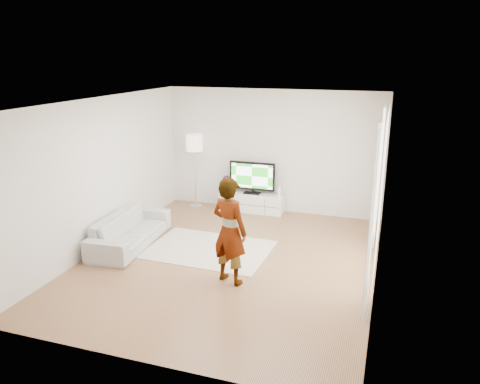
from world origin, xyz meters
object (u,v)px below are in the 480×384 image
(sofa, at_px, (130,230))
(rug, at_px, (209,249))
(television, at_px, (252,177))
(media_console, at_px, (252,202))
(player, at_px, (230,231))
(floor_lamp, at_px, (194,146))

(sofa, bearing_deg, rug, -84.57)
(television, bearing_deg, media_console, -90.00)
(rug, relative_size, player, 1.30)
(player, relative_size, sofa, 0.83)
(media_console, bearing_deg, sofa, -121.62)
(media_console, bearing_deg, player, -78.80)
(rug, bearing_deg, player, -53.49)
(player, height_order, floor_lamp, player)
(television, height_order, rug, television)
(television, bearing_deg, rug, -92.74)
(rug, bearing_deg, media_console, 87.23)
(media_console, xyz_separation_m, floor_lamp, (-1.39, -0.06, 1.26))
(player, bearing_deg, rug, -33.40)
(player, xyz_separation_m, sofa, (-2.32, 0.84, -0.57))
(floor_lamp, bearing_deg, television, 3.81)
(television, xyz_separation_m, rug, (-0.12, -2.43, -0.82))
(rug, xyz_separation_m, sofa, (-1.52, -0.25, 0.30))
(rug, bearing_deg, sofa, -170.69)
(media_console, relative_size, television, 1.39)
(media_console, distance_m, television, 0.62)
(media_console, xyz_separation_m, player, (0.69, -3.49, 0.67))
(sofa, distance_m, floor_lamp, 2.85)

